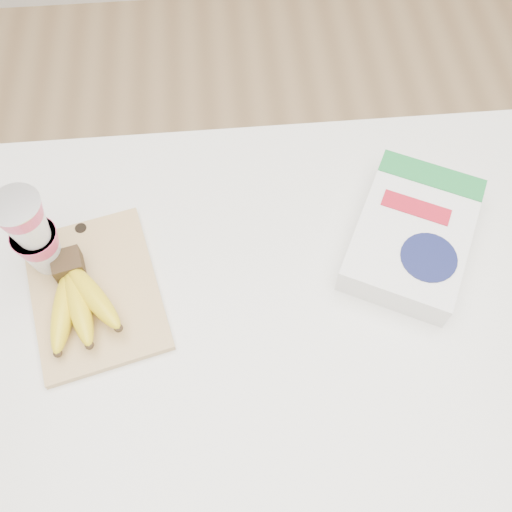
% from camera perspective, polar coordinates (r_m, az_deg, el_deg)
% --- Properties ---
extents(room, '(4.00, 4.00, 4.00)m').
position_cam_1_polar(room, '(0.54, -1.19, 15.02)').
color(room, tan).
rests_on(room, ground).
extents(table, '(1.17, 0.78, 0.88)m').
position_cam_1_polar(table, '(1.35, -0.47, -13.00)').
color(table, white).
rests_on(table, ground).
extents(cutting_board, '(0.26, 0.31, 0.01)m').
position_cam_1_polar(cutting_board, '(0.98, -15.78, -3.43)').
color(cutting_board, tan).
rests_on(cutting_board, table).
extents(bananas, '(0.13, 0.18, 0.06)m').
position_cam_1_polar(bananas, '(0.95, -17.45, -4.13)').
color(bananas, '#382816').
rests_on(bananas, cutting_board).
extents(yogurt_stack, '(0.08, 0.08, 0.18)m').
position_cam_1_polar(yogurt_stack, '(0.94, -21.50, 2.15)').
color(yogurt_stack, white).
rests_on(yogurt_stack, cutting_board).
extents(cereal_box, '(0.29, 0.32, 0.06)m').
position_cam_1_polar(cereal_box, '(1.00, 15.38, 2.15)').
color(cereal_box, white).
rests_on(cereal_box, table).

